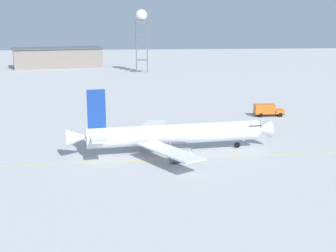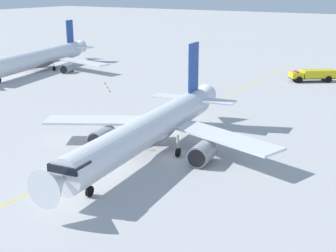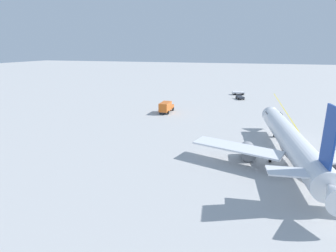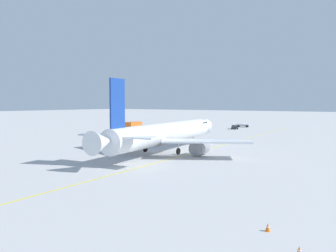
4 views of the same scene
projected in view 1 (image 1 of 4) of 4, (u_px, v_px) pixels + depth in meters
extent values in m
plane|color=#B2B2B2|center=(168.00, 149.00, 87.60)|extent=(600.00, 600.00, 0.00)
cylinder|color=white|center=(175.00, 134.00, 85.32)|extent=(7.55, 32.30, 3.69)
cone|color=white|center=(263.00, 129.00, 89.01)|extent=(3.84, 3.40, 3.50)
cone|color=white|center=(78.00, 138.00, 81.49)|extent=(3.60, 4.35, 3.14)
cube|color=black|center=(252.00, 126.00, 88.36)|extent=(3.40, 2.76, 0.70)
ellipsoid|color=slate|center=(166.00, 140.00, 85.20)|extent=(4.69, 11.87, 2.03)
cube|color=#193D93|center=(96.00, 109.00, 81.11)|extent=(0.63, 3.21, 6.83)
cube|color=white|center=(96.00, 130.00, 85.39)|extent=(5.67, 3.23, 0.20)
cube|color=white|center=(99.00, 139.00, 78.86)|extent=(5.67, 3.23, 0.20)
cube|color=white|center=(150.00, 128.00, 93.14)|extent=(14.38, 7.66, 0.28)
cube|color=white|center=(170.00, 151.00, 76.48)|extent=(13.92, 10.36, 0.28)
cylinder|color=gray|center=(164.00, 137.00, 92.01)|extent=(2.83, 3.80, 2.42)
cylinder|color=black|center=(173.00, 136.00, 92.40)|extent=(2.06, 0.40, 2.05)
cylinder|color=gray|center=(180.00, 155.00, 79.29)|extent=(2.83, 3.80, 2.42)
cylinder|color=black|center=(191.00, 155.00, 79.68)|extent=(2.06, 0.40, 2.05)
cylinder|color=#9EA0A5|center=(237.00, 139.00, 88.32)|extent=(0.20, 0.20, 2.16)
cylinder|color=black|center=(237.00, 145.00, 88.56)|extent=(0.43, 1.13, 1.10)
cylinder|color=#9EA0A5|center=(163.00, 139.00, 88.44)|extent=(0.20, 0.20, 2.16)
cylinder|color=black|center=(163.00, 145.00, 88.68)|extent=(0.43, 1.13, 1.10)
cylinder|color=#9EA0A5|center=(170.00, 148.00, 82.27)|extent=(0.20, 0.20, 2.16)
cylinder|color=black|center=(170.00, 154.00, 82.51)|extent=(0.43, 1.13, 1.10)
cube|color=#232326|center=(269.00, 114.00, 117.51)|extent=(2.06, 7.47, 0.20)
cube|color=orange|center=(279.00, 111.00, 117.62)|extent=(2.41, 2.25, 1.00)
cube|color=black|center=(283.00, 111.00, 117.68)|extent=(2.02, 0.09, 0.56)
cube|color=orange|center=(264.00, 109.00, 117.10)|extent=(2.42, 5.03, 2.40)
cylinder|color=black|center=(277.00, 113.00, 118.94)|extent=(0.28, 1.00, 1.00)
cylinder|color=black|center=(280.00, 115.00, 116.61)|extent=(0.28, 1.00, 1.00)
cylinder|color=black|center=(258.00, 113.00, 118.47)|extent=(0.28, 1.00, 1.00)
cylinder|color=black|center=(261.00, 115.00, 116.14)|extent=(0.28, 1.00, 1.00)
cylinder|color=slate|center=(148.00, 48.00, 209.96)|extent=(0.24, 0.24, 22.85)
cylinder|color=slate|center=(147.00, 47.00, 214.84)|extent=(0.24, 0.24, 22.85)
cylinder|color=slate|center=(136.00, 47.00, 214.35)|extent=(0.24, 0.24, 22.85)
cylinder|color=slate|center=(136.00, 48.00, 209.46)|extent=(0.24, 0.24, 22.85)
cube|color=slate|center=(142.00, 60.00, 213.43)|extent=(5.24, 5.24, 0.16)
cube|color=slate|center=(142.00, 47.00, 212.15)|extent=(5.24, 5.24, 0.16)
cube|color=slate|center=(142.00, 35.00, 210.88)|extent=(5.24, 5.24, 0.16)
cube|color=slate|center=(141.00, 21.00, 209.57)|extent=(5.84, 5.84, 0.30)
sphere|color=white|center=(141.00, 15.00, 208.96)|extent=(5.13, 5.13, 5.13)
cube|color=gray|center=(58.00, 58.00, 237.14)|extent=(26.86, 45.79, 9.49)
cube|color=#4C515B|center=(57.00, 48.00, 236.03)|extent=(28.30, 47.24, 0.50)
cube|color=yellow|center=(160.00, 160.00, 81.15)|extent=(5.48, 150.17, 0.01)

